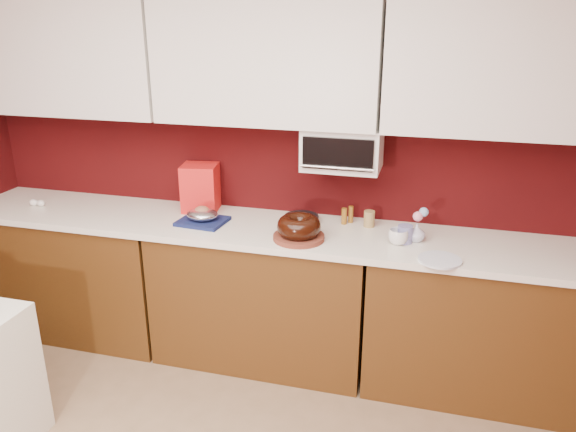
# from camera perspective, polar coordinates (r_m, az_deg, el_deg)

# --- Properties ---
(wall_back) EXTENTS (4.00, 0.02, 2.50)m
(wall_back) POSITION_cam_1_polar(r_m,az_deg,el_deg) (3.57, -1.25, 5.91)
(wall_back) COLOR #3B0808
(wall_back) RESTS_ON floor
(base_cabinet_left) EXTENTS (1.31, 0.58, 0.86)m
(base_cabinet_left) POSITION_cam_1_polar(r_m,az_deg,el_deg) (4.16, -20.44, -5.33)
(base_cabinet_left) COLOR #4F2E0F
(base_cabinet_left) RESTS_ON floor
(base_cabinet_center) EXTENTS (1.31, 0.58, 0.86)m
(base_cabinet_center) POSITION_cam_1_polar(r_m,az_deg,el_deg) (3.59, -2.56, -8.08)
(base_cabinet_center) COLOR #4F2E0F
(base_cabinet_center) RESTS_ON floor
(base_cabinet_right) EXTENTS (1.31, 0.58, 0.86)m
(base_cabinet_right) POSITION_cam_1_polar(r_m,az_deg,el_deg) (3.47, 19.29, -10.35)
(base_cabinet_right) COLOR #4F2E0F
(base_cabinet_right) RESTS_ON floor
(countertop) EXTENTS (4.00, 0.62, 0.04)m
(countertop) POSITION_cam_1_polar(r_m,az_deg,el_deg) (3.40, -2.67, -1.38)
(countertop) COLOR white
(countertop) RESTS_ON base_cabinet_center
(upper_cabinet_left) EXTENTS (1.31, 0.33, 0.70)m
(upper_cabinet_left) POSITION_cam_1_polar(r_m,az_deg,el_deg) (3.93, -21.76, 14.71)
(upper_cabinet_left) COLOR white
(upper_cabinet_left) RESTS_ON wall_back
(upper_cabinet_center) EXTENTS (1.31, 0.33, 0.70)m
(upper_cabinet_center) POSITION_cam_1_polar(r_m,az_deg,el_deg) (3.32, -2.16, 15.33)
(upper_cabinet_center) COLOR white
(upper_cabinet_center) RESTS_ON wall_back
(upper_cabinet_right) EXTENTS (1.31, 0.33, 0.70)m
(upper_cabinet_right) POSITION_cam_1_polar(r_m,az_deg,el_deg) (3.19, 22.10, 13.76)
(upper_cabinet_right) COLOR white
(upper_cabinet_right) RESTS_ON wall_back
(toaster_oven) EXTENTS (0.45, 0.30, 0.25)m
(toaster_oven) POSITION_cam_1_polar(r_m,az_deg,el_deg) (3.31, 5.57, 6.91)
(toaster_oven) COLOR white
(toaster_oven) RESTS_ON upper_cabinet_center
(toaster_oven_door) EXTENTS (0.40, 0.02, 0.18)m
(toaster_oven_door) POSITION_cam_1_polar(r_m,az_deg,el_deg) (3.15, 5.07, 6.28)
(toaster_oven_door) COLOR black
(toaster_oven_door) RESTS_ON toaster_oven
(toaster_oven_handle) EXTENTS (0.42, 0.02, 0.02)m
(toaster_oven_handle) POSITION_cam_1_polar(r_m,az_deg,el_deg) (3.16, 4.98, 4.90)
(toaster_oven_handle) COLOR silver
(toaster_oven_handle) RESTS_ON toaster_oven
(cake_base) EXTENTS (0.36, 0.36, 0.03)m
(cake_base) POSITION_cam_1_polar(r_m,az_deg,el_deg) (3.19, 1.10, -2.17)
(cake_base) COLOR brown
(cake_base) RESTS_ON countertop
(bundt_cake) EXTENTS (0.31, 0.31, 0.10)m
(bundt_cake) POSITION_cam_1_polar(r_m,az_deg,el_deg) (3.17, 1.11, -1.06)
(bundt_cake) COLOR black
(bundt_cake) RESTS_ON cake_base
(navy_towel) EXTENTS (0.30, 0.26, 0.02)m
(navy_towel) POSITION_cam_1_polar(r_m,az_deg,el_deg) (3.48, -8.67, -0.53)
(navy_towel) COLOR #141D4C
(navy_towel) RESTS_ON countertop
(foil_ham_nest) EXTENTS (0.21, 0.18, 0.07)m
(foil_ham_nest) POSITION_cam_1_polar(r_m,az_deg,el_deg) (3.47, -8.71, 0.16)
(foil_ham_nest) COLOR silver
(foil_ham_nest) RESTS_ON navy_towel
(roasted_ham) EXTENTS (0.12, 0.11, 0.06)m
(roasted_ham) POSITION_cam_1_polar(r_m,az_deg,el_deg) (3.46, -8.73, 0.54)
(roasted_ham) COLOR #A06349
(roasted_ham) RESTS_ON foil_ham_nest
(pandoro_box) EXTENTS (0.25, 0.24, 0.30)m
(pandoro_box) POSITION_cam_1_polar(r_m,az_deg,el_deg) (3.68, -8.89, 2.87)
(pandoro_box) COLOR red
(pandoro_box) RESTS_ON countertop
(dark_pan) EXTENTS (0.24, 0.24, 0.04)m
(dark_pan) POSITION_cam_1_polar(r_m,az_deg,el_deg) (3.47, 1.39, -0.25)
(dark_pan) COLOR black
(dark_pan) RESTS_ON countertop
(coffee_mug) EXTENTS (0.13, 0.13, 0.11)m
(coffee_mug) POSITION_cam_1_polar(r_m,az_deg,el_deg) (3.17, 11.14, -1.94)
(coffee_mug) COLOR white
(coffee_mug) RESTS_ON countertop
(blue_jar) EXTENTS (0.10, 0.10, 0.10)m
(blue_jar) POSITION_cam_1_polar(r_m,az_deg,el_deg) (3.21, 11.80, -1.81)
(blue_jar) COLOR navy
(blue_jar) RESTS_ON countertop
(flower_vase) EXTENTS (0.09, 0.09, 0.12)m
(flower_vase) POSITION_cam_1_polar(r_m,az_deg,el_deg) (3.24, 12.93, -1.53)
(flower_vase) COLOR silver
(flower_vase) RESTS_ON countertop
(flower_pink) EXTENTS (0.06, 0.06, 0.06)m
(flower_pink) POSITION_cam_1_polar(r_m,az_deg,el_deg) (3.21, 13.05, -0.04)
(flower_pink) COLOR pink
(flower_pink) RESTS_ON flower_vase
(flower_blue) EXTENTS (0.05, 0.05, 0.05)m
(flower_blue) POSITION_cam_1_polar(r_m,az_deg,el_deg) (3.22, 13.63, 0.39)
(flower_blue) COLOR #88AFDA
(flower_blue) RESTS_ON flower_vase
(china_plate) EXTENTS (0.26, 0.26, 0.01)m
(china_plate) POSITION_cam_1_polar(r_m,az_deg,el_deg) (3.03, 15.17, -4.33)
(china_plate) COLOR white
(china_plate) RESTS_ON countertop
(amber_bottle) EXTENTS (0.04, 0.04, 0.10)m
(amber_bottle) POSITION_cam_1_polar(r_m,az_deg,el_deg) (3.43, 5.73, -0.02)
(amber_bottle) COLOR brown
(amber_bottle) RESTS_ON countertop
(paper_cup) EXTENTS (0.07, 0.07, 0.10)m
(paper_cup) POSITION_cam_1_polar(r_m,az_deg,el_deg) (3.41, 8.25, -0.28)
(paper_cup) COLOR olive
(paper_cup) RESTS_ON countertop
(egg_left) EXTENTS (0.07, 0.07, 0.05)m
(egg_left) POSITION_cam_1_polar(r_m,az_deg,el_deg) (4.12, -24.43, 1.26)
(egg_left) COLOR silver
(egg_left) RESTS_ON countertop
(egg_right) EXTENTS (0.06, 0.05, 0.04)m
(egg_right) POSITION_cam_1_polar(r_m,az_deg,el_deg) (4.09, -23.82, 1.20)
(egg_right) COLOR silver
(egg_right) RESTS_ON countertop
(amber_bottle_tall) EXTENTS (0.03, 0.03, 0.11)m
(amber_bottle_tall) POSITION_cam_1_polar(r_m,az_deg,el_deg) (3.46, 6.40, 0.17)
(amber_bottle_tall) COLOR brown
(amber_bottle_tall) RESTS_ON countertop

